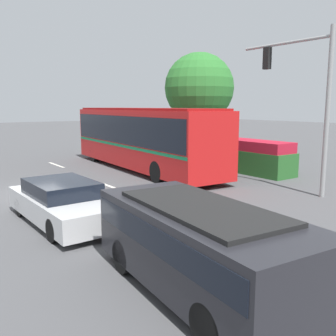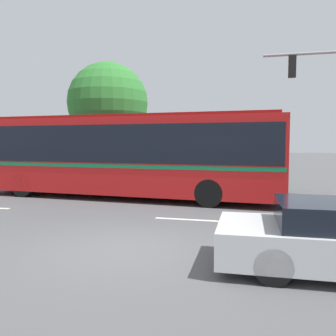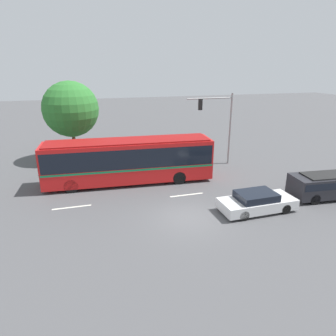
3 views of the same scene
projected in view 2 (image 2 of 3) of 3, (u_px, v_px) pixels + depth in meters
The scene contains 5 objects.
ground_plane at pixel (125, 249), 7.57m from camera, with size 140.00×140.00×0.00m, color #4C4C4F.
city_bus at pixel (127, 151), 14.38m from camera, with size 12.65×3.44×3.33m.
flowering_hedge at pixel (184, 170), 18.05m from camera, with size 9.91×1.57×1.69m.
street_tree_left at pixel (108, 103), 22.36m from camera, with size 5.06×5.06×7.29m.
lane_stripe_mid at pixel (195, 220), 10.31m from camera, with size 2.40×0.16×0.01m, color silver.
Camera 2 is at (2.67, -6.98, 2.30)m, focal length 37.71 mm.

